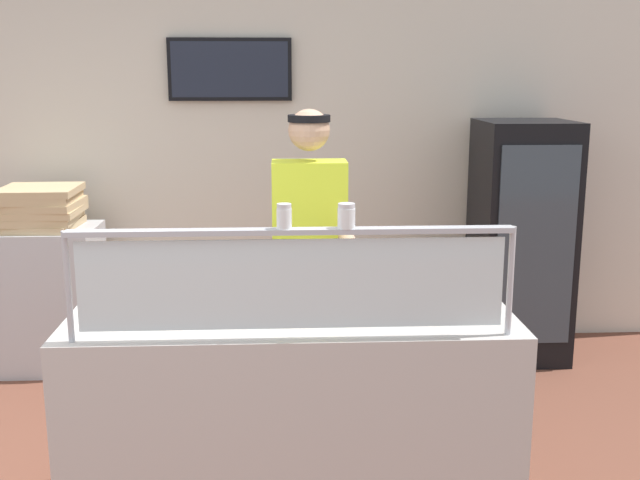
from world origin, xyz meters
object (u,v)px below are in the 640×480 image
pizza_tray (314,300)px  pizza_server (311,297)px  parmesan_shaker (284,218)px  worker_figure (310,256)px  drink_fridge (521,241)px  pizza_box_stack (40,208)px  pepper_flake_shaker (346,217)px

pizza_tray → pizza_server: (-0.01, -0.02, 0.02)m
parmesan_shaker → worker_figure: bearing=82.8°
pizza_tray → drink_fridge: 2.36m
worker_figure → pizza_box_stack: 2.05m
pepper_flake_shaker → pizza_tray: bearing=103.0°
worker_figure → pizza_tray: bearing=-90.7°
pizza_tray → pizza_box_stack: bearing=133.7°
pizza_server → parmesan_shaker: bearing=-118.4°
worker_figure → pepper_flake_shaker: bearing=-85.2°
parmesan_shaker → pizza_box_stack: parmesan_shaker is taller
pizza_server → pizza_tray: bearing=41.6°
pizza_server → drink_fridge: 2.39m
parmesan_shaker → worker_figure: worker_figure is taller
pizza_tray → pizza_box_stack: size_ratio=0.99×
pizza_server → pizza_box_stack: 2.47m
pepper_flake_shaker → pizza_box_stack: (-1.81, 2.22, -0.34)m
pizza_server → worker_figure: (0.02, 0.68, 0.02)m
pizza_server → drink_fridge: size_ratio=0.17×
parmesan_shaker → drink_fridge: 2.84m
pizza_tray → drink_fridge: bearing=50.8°
pepper_flake_shaker → drink_fridge: 2.72m
pizza_tray → parmesan_shaker: (-0.13, -0.43, 0.45)m
pizza_box_stack → parmesan_shaker: bearing=-54.6°
pizza_server → worker_figure: 0.68m
parmesan_shaker → drink_fridge: size_ratio=0.06×
drink_fridge → pizza_box_stack: (-3.19, -0.04, 0.27)m
pizza_server → pepper_flake_shaker: pepper_flake_shaker is taller
pizza_server → parmesan_shaker: 0.60m
parmesan_shaker → pizza_tray: bearing=73.4°
pizza_tray → pizza_box_stack: pizza_box_stack is taller
pizza_tray → worker_figure: bearing=89.3°
drink_fridge → worker_figure: bearing=-141.7°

